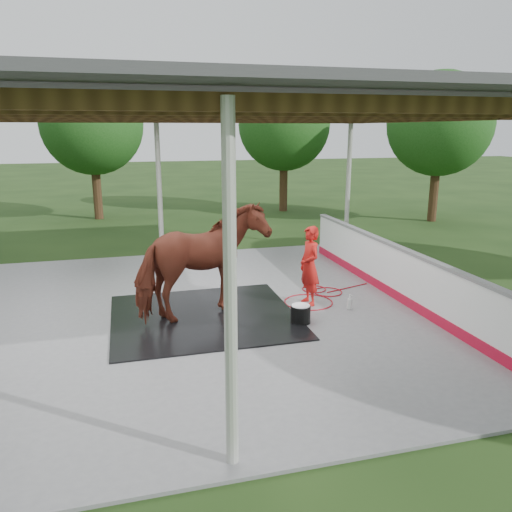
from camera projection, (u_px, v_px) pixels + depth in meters
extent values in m
plane|color=#1E3814|center=(182.00, 316.00, 9.91)|extent=(100.00, 100.00, 0.00)
cube|color=slate|center=(182.00, 314.00, 9.90)|extent=(12.00, 10.00, 0.05)
cylinder|color=beige|center=(230.00, 295.00, 5.02)|extent=(0.14, 0.14, 3.85)
cylinder|color=beige|center=(159.00, 190.00, 13.82)|extent=(0.14, 0.14, 3.85)
cylinder|color=beige|center=(348.00, 184.00, 15.25)|extent=(0.14, 0.14, 3.85)
cube|color=brown|center=(223.00, 102.00, 4.75)|extent=(12.00, 0.10, 0.18)
cube|color=brown|center=(200.00, 108.00, 6.15)|extent=(12.00, 0.10, 0.18)
cube|color=brown|center=(185.00, 112.00, 7.56)|extent=(12.00, 0.10, 0.18)
cube|color=brown|center=(174.00, 115.00, 8.96)|extent=(12.00, 0.10, 0.18)
cube|color=brown|center=(167.00, 117.00, 10.37)|extent=(12.00, 0.10, 0.18)
cube|color=brown|center=(161.00, 118.00, 11.77)|extent=(12.00, 0.10, 0.18)
cube|color=brown|center=(157.00, 119.00, 13.17)|extent=(12.00, 0.10, 0.18)
cube|color=brown|center=(449.00, 117.00, 10.39)|extent=(0.12, 10.00, 0.18)
cube|color=#38383A|center=(174.00, 103.00, 8.91)|extent=(12.60, 10.60, 0.10)
cube|color=#B80F2C|center=(390.00, 290.00, 11.02)|extent=(0.14, 8.00, 0.20)
cube|color=white|center=(392.00, 268.00, 10.90)|extent=(0.12, 8.00, 1.00)
cube|color=slate|center=(393.00, 245.00, 10.77)|extent=(0.16, 8.00, 0.06)
cylinder|color=#382314|center=(97.00, 192.00, 20.38)|extent=(0.36, 0.36, 2.20)
sphere|color=#194714|center=(92.00, 124.00, 19.71)|extent=(4.00, 4.00, 4.00)
cylinder|color=#382314|center=(283.00, 187.00, 22.37)|extent=(0.36, 0.36, 2.20)
sphere|color=#194714|center=(284.00, 124.00, 21.71)|extent=(4.00, 4.00, 4.00)
cylinder|color=#382314|center=(434.00, 194.00, 19.88)|extent=(0.36, 0.36, 2.20)
sphere|color=#194714|center=(440.00, 124.00, 19.21)|extent=(4.00, 4.00, 4.00)
cube|color=black|center=(204.00, 316.00, 9.72)|extent=(3.51, 3.29, 0.03)
imported|color=maroon|center=(202.00, 262.00, 9.45)|extent=(2.80, 2.08, 2.16)
imported|color=red|center=(310.00, 266.00, 10.24)|extent=(0.44, 0.63, 1.65)
cylinder|color=black|center=(301.00, 314.00, 9.39)|extent=(0.38, 0.38, 0.33)
cylinder|color=white|center=(301.00, 306.00, 9.35)|extent=(0.35, 0.35, 0.03)
imported|color=silver|center=(350.00, 302.00, 10.10)|extent=(0.15, 0.15, 0.31)
imported|color=#338CD8|center=(306.00, 318.00, 9.39)|extent=(0.12, 0.12, 0.18)
torus|color=#A20B17|center=(308.00, 302.00, 10.51)|extent=(1.03, 1.03, 0.02)
torus|color=#A20B17|center=(328.00, 292.00, 11.17)|extent=(0.65, 0.65, 0.02)
torus|color=#A20B17|center=(314.00, 289.00, 11.37)|extent=(0.55, 0.55, 0.02)
cylinder|color=#A20B17|center=(347.00, 288.00, 11.45)|extent=(1.16, 0.40, 0.02)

